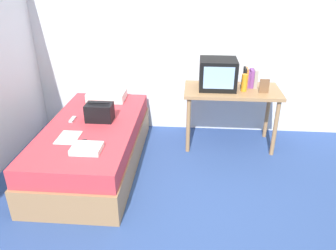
{
  "coord_description": "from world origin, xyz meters",
  "views": [
    {
      "loc": [
        0.19,
        -2.32,
        2.1
      ],
      "look_at": [
        -0.07,
        0.95,
        0.51
      ],
      "focal_mm": 35.0,
      "sensor_mm": 36.0,
      "label": 1
    }
  ],
  "objects_px": {
    "handbag": "(100,112)",
    "remote_dark": "(83,144)",
    "remote_silver": "(73,119)",
    "bed": "(94,145)",
    "folded_towel": "(87,148)",
    "water_bottle": "(244,83)",
    "tv": "(218,74)",
    "book_row": "(250,78)",
    "pillow": "(107,95)",
    "picture_frame": "(264,86)",
    "magazine": "(68,137)",
    "desk": "(232,96)"
  },
  "relations": [
    {
      "from": "water_bottle",
      "to": "tv",
      "type": "bearing_deg",
      "value": 166.44
    },
    {
      "from": "book_row",
      "to": "pillow",
      "type": "distance_m",
      "value": 1.85
    },
    {
      "from": "book_row",
      "to": "remote_dark",
      "type": "distance_m",
      "value": 2.16
    },
    {
      "from": "pillow",
      "to": "remote_dark",
      "type": "distance_m",
      "value": 1.23
    },
    {
      "from": "folded_towel",
      "to": "tv",
      "type": "bearing_deg",
      "value": 43.84
    },
    {
      "from": "remote_dark",
      "to": "remote_silver",
      "type": "height_order",
      "value": "same"
    },
    {
      "from": "remote_dark",
      "to": "remote_silver",
      "type": "distance_m",
      "value": 0.63
    },
    {
      "from": "water_bottle",
      "to": "pillow",
      "type": "bearing_deg",
      "value": 173.92
    },
    {
      "from": "magazine",
      "to": "tv",
      "type": "bearing_deg",
      "value": 32.43
    },
    {
      "from": "tv",
      "to": "picture_frame",
      "type": "relative_size",
      "value": 2.62
    },
    {
      "from": "desk",
      "to": "book_row",
      "type": "distance_m",
      "value": 0.32
    },
    {
      "from": "handbag",
      "to": "folded_towel",
      "type": "height_order",
      "value": "handbag"
    },
    {
      "from": "desk",
      "to": "magazine",
      "type": "height_order",
      "value": "desk"
    },
    {
      "from": "desk",
      "to": "pillow",
      "type": "relative_size",
      "value": 2.42
    },
    {
      "from": "water_bottle",
      "to": "remote_dark",
      "type": "xyz_separation_m",
      "value": [
        -1.67,
        -1.04,
        -0.33
      ]
    },
    {
      "from": "picture_frame",
      "to": "pillow",
      "type": "height_order",
      "value": "picture_frame"
    },
    {
      "from": "bed",
      "to": "remote_silver",
      "type": "relative_size",
      "value": 13.89
    },
    {
      "from": "bed",
      "to": "remote_dark",
      "type": "distance_m",
      "value": 0.54
    },
    {
      "from": "water_bottle",
      "to": "book_row",
      "type": "xyz_separation_m",
      "value": [
        0.09,
        0.17,
        0.01
      ]
    },
    {
      "from": "book_row",
      "to": "remote_dark",
      "type": "bearing_deg",
      "value": -145.54
    },
    {
      "from": "picture_frame",
      "to": "tv",
      "type": "bearing_deg",
      "value": 167.22
    },
    {
      "from": "handbag",
      "to": "folded_towel",
      "type": "distance_m",
      "value": 0.69
    },
    {
      "from": "handbag",
      "to": "remote_dark",
      "type": "xyz_separation_m",
      "value": [
        -0.02,
        -0.58,
        -0.09
      ]
    },
    {
      "from": "water_bottle",
      "to": "remote_silver",
      "type": "xyz_separation_m",
      "value": [
        -1.96,
        -0.49,
        -0.33
      ]
    },
    {
      "from": "bed",
      "to": "remote_dark",
      "type": "bearing_deg",
      "value": -83.57
    },
    {
      "from": "picture_frame",
      "to": "book_row",
      "type": "bearing_deg",
      "value": 121.8
    },
    {
      "from": "bed",
      "to": "handbag",
      "type": "bearing_deg",
      "value": 56.38
    },
    {
      "from": "magazine",
      "to": "remote_silver",
      "type": "height_order",
      "value": "remote_silver"
    },
    {
      "from": "handbag",
      "to": "magazine",
      "type": "distance_m",
      "value": 0.5
    },
    {
      "from": "book_row",
      "to": "picture_frame",
      "type": "bearing_deg",
      "value": -58.2
    },
    {
      "from": "desk",
      "to": "folded_towel",
      "type": "distance_m",
      "value": 1.9
    },
    {
      "from": "picture_frame",
      "to": "magazine",
      "type": "bearing_deg",
      "value": -157.59
    },
    {
      "from": "picture_frame",
      "to": "pillow",
      "type": "distance_m",
      "value": 1.99
    },
    {
      "from": "water_bottle",
      "to": "pillow",
      "type": "relative_size",
      "value": 0.43
    },
    {
      "from": "handbag",
      "to": "remote_dark",
      "type": "height_order",
      "value": "handbag"
    },
    {
      "from": "magazine",
      "to": "desk",
      "type": "bearing_deg",
      "value": 29.18
    },
    {
      "from": "bed",
      "to": "book_row",
      "type": "height_order",
      "value": "book_row"
    },
    {
      "from": "handbag",
      "to": "magazine",
      "type": "relative_size",
      "value": 1.03
    },
    {
      "from": "bed",
      "to": "picture_frame",
      "type": "height_order",
      "value": "picture_frame"
    },
    {
      "from": "remote_silver",
      "to": "folded_towel",
      "type": "relative_size",
      "value": 0.51
    },
    {
      "from": "pillow",
      "to": "handbag",
      "type": "bearing_deg",
      "value": -82.7
    },
    {
      "from": "remote_silver",
      "to": "tv",
      "type": "bearing_deg",
      "value": 18.88
    },
    {
      "from": "water_bottle",
      "to": "handbag",
      "type": "bearing_deg",
      "value": -164.21
    },
    {
      "from": "handbag",
      "to": "remote_silver",
      "type": "height_order",
      "value": "handbag"
    },
    {
      "from": "desk",
      "to": "remote_dark",
      "type": "height_order",
      "value": "desk"
    },
    {
      "from": "desk",
      "to": "folded_towel",
      "type": "height_order",
      "value": "desk"
    },
    {
      "from": "tv",
      "to": "handbag",
      "type": "distance_m",
      "value": 1.47
    },
    {
      "from": "folded_towel",
      "to": "remote_silver",
      "type": "bearing_deg",
      "value": 119.27
    },
    {
      "from": "tv",
      "to": "remote_silver",
      "type": "xyz_separation_m",
      "value": [
        -1.65,
        -0.56,
        -0.4
      ]
    },
    {
      "from": "water_bottle",
      "to": "magazine",
      "type": "height_order",
      "value": "water_bottle"
    }
  ]
}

